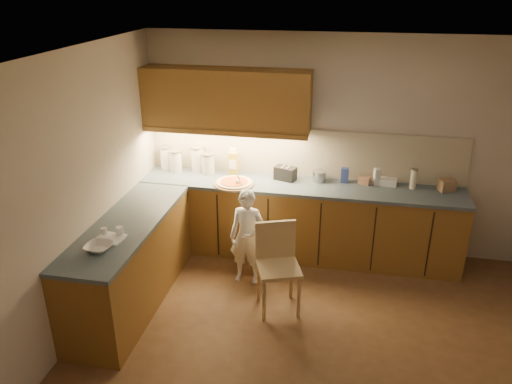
% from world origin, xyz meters
% --- Properties ---
extents(room, '(4.54, 4.50, 2.62)m').
position_xyz_m(room, '(0.00, 0.00, 1.68)').
color(room, brown).
rests_on(room, ground).
extents(l_counter, '(3.77, 2.62, 0.92)m').
position_xyz_m(l_counter, '(-0.92, 1.25, 0.46)').
color(l_counter, brown).
rests_on(l_counter, ground).
extents(backsplash, '(3.75, 0.02, 0.58)m').
position_xyz_m(backsplash, '(-0.38, 1.99, 1.21)').
color(backsplash, '#BDB193').
rests_on(backsplash, l_counter).
extents(upper_cabinets, '(1.95, 0.36, 0.73)m').
position_xyz_m(upper_cabinets, '(-1.27, 1.82, 1.85)').
color(upper_cabinets, brown).
rests_on(upper_cabinets, ground).
extents(pizza_on_board, '(0.47, 0.47, 0.19)m').
position_xyz_m(pizza_on_board, '(-1.13, 1.54, 0.94)').
color(pizza_on_board, '#A07750').
rests_on(pizza_on_board, l_counter).
extents(child, '(0.41, 0.29, 1.09)m').
position_xyz_m(child, '(-0.86, 1.00, 0.54)').
color(child, white).
rests_on(child, ground).
extents(wooden_chair, '(0.52, 0.52, 0.91)m').
position_xyz_m(wooden_chair, '(-0.47, 0.61, 0.53)').
color(wooden_chair, tan).
rests_on(wooden_chair, ground).
extents(mixing_bowl, '(0.25, 0.25, 0.06)m').
position_xyz_m(mixing_bowl, '(-1.95, -0.16, 0.95)').
color(mixing_bowl, silver).
rests_on(mixing_bowl, l_counter).
extents(canister_a, '(0.14, 0.14, 0.29)m').
position_xyz_m(canister_a, '(-2.09, 1.90, 1.06)').
color(canister_a, white).
rests_on(canister_a, l_counter).
extents(canister_b, '(0.16, 0.16, 0.27)m').
position_xyz_m(canister_b, '(-1.93, 1.82, 1.06)').
color(canister_b, silver).
rests_on(canister_b, l_counter).
extents(canister_c, '(0.17, 0.17, 0.31)m').
position_xyz_m(canister_c, '(-1.67, 1.90, 1.08)').
color(canister_c, silver).
rests_on(canister_c, l_counter).
extents(canister_d, '(0.16, 0.16, 0.26)m').
position_xyz_m(canister_d, '(-1.52, 1.83, 1.05)').
color(canister_d, beige).
rests_on(canister_d, l_counter).
extents(oil_jug, '(0.11, 0.08, 0.33)m').
position_xyz_m(oil_jug, '(-1.21, 1.86, 1.07)').
color(oil_jug, '#AF9723').
rests_on(oil_jug, l_counter).
extents(toaster, '(0.28, 0.21, 0.16)m').
position_xyz_m(toaster, '(-0.57, 1.81, 1.00)').
color(toaster, black).
rests_on(toaster, l_counter).
extents(steel_pot, '(0.17, 0.17, 0.13)m').
position_xyz_m(steel_pot, '(-0.17, 1.84, 0.98)').
color(steel_pot, '#A2A2A7').
rests_on(steel_pot, l_counter).
extents(blue_box, '(0.09, 0.06, 0.18)m').
position_xyz_m(blue_box, '(0.13, 1.87, 1.01)').
color(blue_box, '#2F418F').
rests_on(blue_box, l_counter).
extents(card_box_a, '(0.15, 0.12, 0.09)m').
position_xyz_m(card_box_a, '(0.36, 1.86, 0.97)').
color(card_box_a, tan).
rests_on(card_box_a, l_counter).
extents(white_bottle, '(0.08, 0.08, 0.20)m').
position_xyz_m(white_bottle, '(0.49, 1.85, 1.02)').
color(white_bottle, white).
rests_on(white_bottle, l_counter).
extents(flat_pack, '(0.20, 0.15, 0.08)m').
position_xyz_m(flat_pack, '(0.63, 1.88, 0.96)').
color(flat_pack, white).
rests_on(flat_pack, l_counter).
extents(tall_jar, '(0.08, 0.08, 0.24)m').
position_xyz_m(tall_jar, '(0.90, 1.83, 1.04)').
color(tall_jar, white).
rests_on(tall_jar, l_counter).
extents(card_box_b, '(0.21, 0.19, 0.13)m').
position_xyz_m(card_box_b, '(1.27, 1.84, 0.99)').
color(card_box_b, '#A07B56').
rests_on(card_box_b, l_counter).
extents(dough_cloth, '(0.27, 0.23, 0.02)m').
position_xyz_m(dough_cloth, '(-1.94, 0.05, 0.93)').
color(dough_cloth, white).
rests_on(dough_cloth, l_counter).
extents(spice_jar_a, '(0.06, 0.06, 0.08)m').
position_xyz_m(spice_jar_a, '(-2.03, 0.11, 0.96)').
color(spice_jar_a, silver).
rests_on(spice_jar_a, l_counter).
extents(spice_jar_b, '(0.08, 0.08, 0.09)m').
position_xyz_m(spice_jar_b, '(-1.89, 0.13, 0.96)').
color(spice_jar_b, white).
rests_on(spice_jar_b, l_counter).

